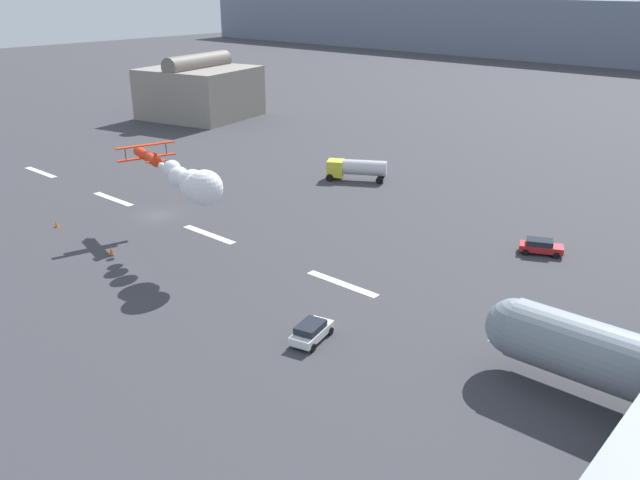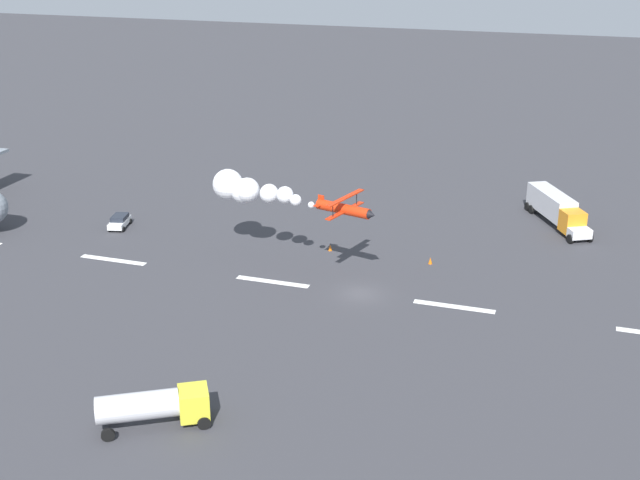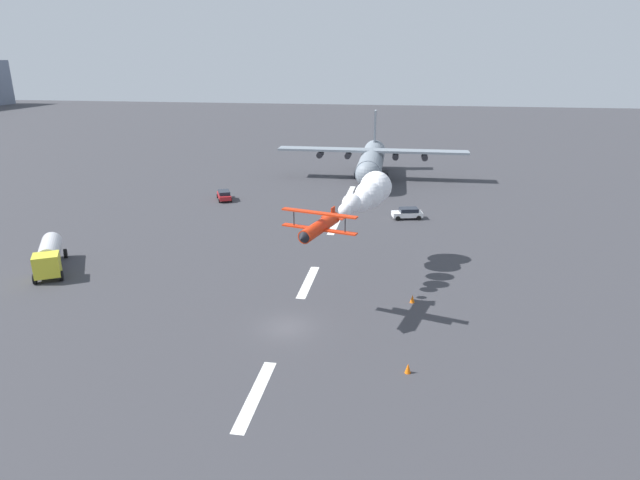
{
  "view_description": "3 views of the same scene",
  "coord_description": "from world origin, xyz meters",
  "px_view_note": "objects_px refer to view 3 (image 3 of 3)",
  "views": [
    {
      "loc": [
        63.84,
        -42.69,
        26.03
      ],
      "look_at": [
        25.84,
        0.0,
        3.6
      ],
      "focal_mm": 37.28,
      "sensor_mm": 36.0,
      "label": 1
    },
    {
      "loc": [
        -19.67,
        72.97,
        35.08
      ],
      "look_at": [
        5.06,
        -2.3,
        4.38
      ],
      "focal_mm": 46.09,
      "sensor_mm": 36.0,
      "label": 2
    },
    {
      "loc": [
        -38.41,
        -9.14,
        21.18
      ],
      "look_at": [
        2.59,
        -2.33,
        6.9
      ],
      "focal_mm": 29.88,
      "sensor_mm": 36.0,
      "label": 3
    }
  ],
  "objects_px": {
    "cargo_transport_plane": "(371,161)",
    "traffic_cone_near": "(408,368)",
    "followme_car_yellow": "(408,213)",
    "airport_staff_sedan": "(224,195)",
    "traffic_cone_far": "(412,299)",
    "fuel_tanker_truck": "(49,254)",
    "stunt_biplane_red": "(366,195)"
  },
  "relations": [
    {
      "from": "stunt_biplane_red",
      "to": "traffic_cone_near",
      "type": "xyz_separation_m",
      "value": [
        -19.0,
        -4.73,
        -7.66
      ]
    },
    {
      "from": "cargo_transport_plane",
      "to": "traffic_cone_far",
      "type": "xyz_separation_m",
      "value": [
        -50.49,
        -7.56,
        -3.14
      ]
    },
    {
      "from": "traffic_cone_far",
      "to": "followme_car_yellow",
      "type": "bearing_deg",
      "value": 1.54
    },
    {
      "from": "stunt_biplane_red",
      "to": "traffic_cone_near",
      "type": "height_order",
      "value": "stunt_biplane_red"
    },
    {
      "from": "traffic_cone_near",
      "to": "cargo_transport_plane",
      "type": "bearing_deg",
      "value": 6.67
    },
    {
      "from": "airport_staff_sedan",
      "to": "traffic_cone_far",
      "type": "xyz_separation_m",
      "value": [
        -32.58,
        -29.18,
        -0.44
      ]
    },
    {
      "from": "cargo_transport_plane",
      "to": "traffic_cone_near",
      "type": "bearing_deg",
      "value": -173.33
    },
    {
      "from": "cargo_transport_plane",
      "to": "followme_car_yellow",
      "type": "height_order",
      "value": "cargo_transport_plane"
    },
    {
      "from": "traffic_cone_near",
      "to": "airport_staff_sedan",
      "type": "bearing_deg",
      "value": 33.14
    },
    {
      "from": "stunt_biplane_red",
      "to": "airport_staff_sedan",
      "type": "distance_m",
      "value": 35.68
    },
    {
      "from": "followme_car_yellow",
      "to": "traffic_cone_near",
      "type": "distance_m",
      "value": 38.62
    },
    {
      "from": "followme_car_yellow",
      "to": "airport_staff_sedan",
      "type": "distance_m",
      "value": 29.0
    },
    {
      "from": "followme_car_yellow",
      "to": "traffic_cone_far",
      "type": "height_order",
      "value": "followme_car_yellow"
    },
    {
      "from": "fuel_tanker_truck",
      "to": "cargo_transport_plane",
      "type": "bearing_deg",
      "value": -31.58
    },
    {
      "from": "stunt_biplane_red",
      "to": "traffic_cone_far",
      "type": "xyz_separation_m",
      "value": [
        -7.34,
        -5.02,
        -7.66
      ]
    },
    {
      "from": "cargo_transport_plane",
      "to": "airport_staff_sedan",
      "type": "distance_m",
      "value": 28.2
    },
    {
      "from": "fuel_tanker_truck",
      "to": "followme_car_yellow",
      "type": "height_order",
      "value": "fuel_tanker_truck"
    },
    {
      "from": "followme_car_yellow",
      "to": "airport_staff_sedan",
      "type": "xyz_separation_m",
      "value": [
        5.62,
        28.45,
        0.0
      ]
    },
    {
      "from": "followme_car_yellow",
      "to": "traffic_cone_near",
      "type": "xyz_separation_m",
      "value": [
        -38.62,
        -0.43,
        -0.44
      ]
    },
    {
      "from": "cargo_transport_plane",
      "to": "followme_car_yellow",
      "type": "relative_size",
      "value": 7.77
    },
    {
      "from": "traffic_cone_far",
      "to": "fuel_tanker_truck",
      "type": "bearing_deg",
      "value": 87.31
    },
    {
      "from": "stunt_biplane_red",
      "to": "fuel_tanker_truck",
      "type": "bearing_deg",
      "value": 99.73
    },
    {
      "from": "traffic_cone_near",
      "to": "traffic_cone_far",
      "type": "xyz_separation_m",
      "value": [
        11.66,
        -0.29,
        0.0
      ]
    },
    {
      "from": "fuel_tanker_truck",
      "to": "followme_car_yellow",
      "type": "xyz_separation_m",
      "value": [
        25.19,
        -36.78,
        -0.92
      ]
    },
    {
      "from": "airport_staff_sedan",
      "to": "traffic_cone_far",
      "type": "height_order",
      "value": "airport_staff_sedan"
    },
    {
      "from": "airport_staff_sedan",
      "to": "traffic_cone_far",
      "type": "relative_size",
      "value": 6.18
    },
    {
      "from": "followme_car_yellow",
      "to": "traffic_cone_near",
      "type": "relative_size",
      "value": 5.89
    },
    {
      "from": "airport_staff_sedan",
      "to": "traffic_cone_far",
      "type": "bearing_deg",
      "value": -138.15
    },
    {
      "from": "followme_car_yellow",
      "to": "airport_staff_sedan",
      "type": "bearing_deg",
      "value": 78.83
    },
    {
      "from": "fuel_tanker_truck",
      "to": "followme_car_yellow",
      "type": "bearing_deg",
      "value": -55.59
    },
    {
      "from": "airport_staff_sedan",
      "to": "stunt_biplane_red",
      "type": "bearing_deg",
      "value": -136.26
    },
    {
      "from": "traffic_cone_near",
      "to": "traffic_cone_far",
      "type": "distance_m",
      "value": 11.67
    }
  ]
}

